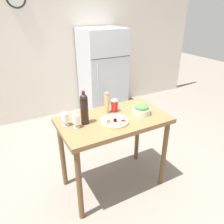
{
  "coord_description": "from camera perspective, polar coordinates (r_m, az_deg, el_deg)",
  "views": [
    {
      "loc": [
        -1.0,
        -1.81,
        1.99
      ],
      "look_at": [
        0.0,
        0.03,
        0.97
      ],
      "focal_mm": 35.0,
      "sensor_mm": 36.0,
      "label": 1
    }
  ],
  "objects": [
    {
      "name": "ground_plane",
      "position": [
        2.87,
        0.33,
        -18.0
      ],
      "size": [
        14.0,
        14.0,
        0.0
      ],
      "primitive_type": "plane",
      "color": "slate"
    },
    {
      "name": "salad_bowl",
      "position": [
        2.43,
        7.72,
        0.8
      ],
      "size": [
        0.2,
        0.2,
        0.12
      ],
      "color": "silver",
      "rests_on": "prep_counter"
    },
    {
      "name": "pepper_mill",
      "position": [
        2.4,
        -1.39,
        2.39
      ],
      "size": [
        0.05,
        0.05,
        0.25
      ],
      "color": "tan",
      "rests_on": "prep_counter"
    },
    {
      "name": "wine_glass_near",
      "position": [
        2.14,
        -9.41,
        -1.96
      ],
      "size": [
        0.07,
        0.07,
        0.14
      ],
      "color": "silver",
      "rests_on": "prep_counter"
    },
    {
      "name": "wine_bottle",
      "position": [
        2.18,
        -7.26,
        0.95
      ],
      "size": [
        0.08,
        0.08,
        0.35
      ],
      "color": "black",
      "rests_on": "prep_counter"
    },
    {
      "name": "wall_back",
      "position": [
        4.27,
        -15.23,
        15.8
      ],
      "size": [
        6.4,
        0.08,
        2.6
      ],
      "color": "silver",
      "rests_on": "ground_plane"
    },
    {
      "name": "wine_glass_far",
      "position": [
        2.2,
        -12.19,
        -1.33
      ],
      "size": [
        0.07,
        0.07,
        0.14
      ],
      "color": "silver",
      "rests_on": "prep_counter"
    },
    {
      "name": "salt_canister",
      "position": [
        2.45,
        0.65,
        1.66
      ],
      "size": [
        0.08,
        0.08,
        0.14
      ],
      "color": "#B2231E",
      "rests_on": "prep_counter"
    },
    {
      "name": "refrigerator",
      "position": [
        4.27,
        -2.48,
        10.07
      ],
      "size": [
        0.77,
        0.73,
        1.65
      ],
      "color": "#B7BCC1",
      "rests_on": "ground_plane"
    },
    {
      "name": "homemade_pizza",
      "position": [
        2.25,
        0.65,
        -2.4
      ],
      "size": [
        0.3,
        0.3,
        0.03
      ],
      "color": "#DBC189",
      "rests_on": "prep_counter"
    },
    {
      "name": "prep_counter",
      "position": [
        2.39,
        0.38,
        -4.3
      ],
      "size": [
        1.17,
        0.67,
        0.91
      ],
      "color": "brown",
      "rests_on": "ground_plane"
    }
  ]
}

